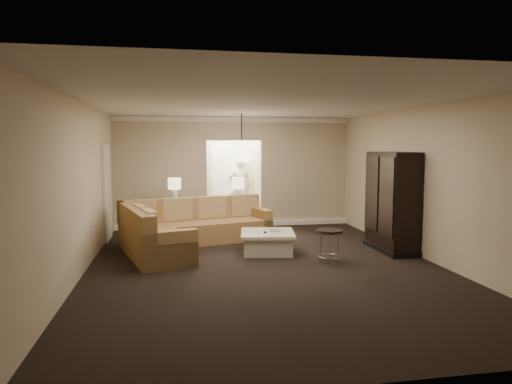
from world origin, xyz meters
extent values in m
plane|color=black|center=(0.00, 0.00, 0.00)|extent=(8.00, 8.00, 0.00)
cube|color=beige|center=(0.00, 4.00, 1.40)|extent=(6.00, 0.04, 2.80)
cube|color=beige|center=(0.00, -4.00, 1.40)|extent=(6.00, 0.04, 2.80)
cube|color=beige|center=(-3.00, 0.00, 1.40)|extent=(0.04, 8.00, 2.80)
cube|color=beige|center=(3.00, 0.00, 1.40)|extent=(0.04, 8.00, 2.80)
cube|color=silver|center=(0.00, 0.00, 2.80)|extent=(6.00, 8.00, 0.02)
cube|color=white|center=(0.00, 3.95, 2.73)|extent=(6.00, 0.10, 0.12)
cube|color=white|center=(0.00, 3.95, 0.06)|extent=(6.00, 0.10, 0.12)
cube|color=silver|center=(-2.97, 2.80, 1.05)|extent=(0.05, 0.90, 2.10)
cube|color=silver|center=(0.00, 5.00, 0.00)|extent=(1.40, 2.00, 0.01)
cube|color=beige|center=(-0.70, 5.00, 1.40)|extent=(0.04, 2.00, 2.80)
cube|color=beige|center=(0.70, 5.00, 1.40)|extent=(0.04, 2.00, 2.80)
cube|color=beige|center=(0.00, 6.00, 1.40)|extent=(1.40, 0.04, 2.80)
cube|color=silver|center=(0.00, 5.97, 1.05)|extent=(0.90, 0.05, 2.10)
cube|color=brown|center=(-1.04, 2.20, 0.22)|extent=(3.32, 1.77, 0.44)
cube|color=brown|center=(-1.79, 0.73, 0.22)|extent=(1.31, 1.68, 0.44)
cube|color=brown|center=(-1.13, 2.54, 0.69)|extent=(3.13, 1.09, 0.49)
cube|color=brown|center=(-2.26, 1.15, 0.69)|extent=(0.92, 2.52, 0.49)
cube|color=brown|center=(0.39, 2.60, 0.33)|extent=(0.46, 0.97, 0.66)
cube|color=brown|center=(-1.62, 0.12, 0.33)|extent=(0.97, 0.46, 0.66)
cube|color=#A18856|center=(-2.24, 2.18, 0.71)|extent=(0.68, 0.34, 0.49)
cube|color=#A18856|center=(-1.48, 2.39, 0.71)|extent=(0.68, 0.34, 0.49)
cube|color=#A18856|center=(-0.71, 2.60, 0.71)|extent=(0.68, 0.34, 0.49)
cube|color=#A18856|center=(0.06, 2.81, 0.71)|extent=(0.68, 0.34, 0.49)
cube|color=#A18856|center=(-2.17, 1.28, 0.71)|extent=(0.33, 0.66, 0.49)
cube|color=#A18856|center=(-1.97, 0.57, 0.71)|extent=(0.33, 0.66, 0.49)
cube|color=silver|center=(0.25, 1.00, 0.17)|extent=(1.05, 1.05, 0.35)
cube|color=silver|center=(0.25, 1.00, 0.38)|extent=(1.17, 1.17, 0.06)
cube|color=black|center=(0.19, 0.96, 0.42)|extent=(0.08, 0.17, 0.02)
cube|color=#BDAEA5|center=(0.42, 1.13, 0.41)|extent=(0.27, 0.34, 0.01)
cube|color=black|center=(-0.77, 3.20, 0.72)|extent=(1.97, 0.63, 0.05)
cube|color=black|center=(-1.64, 3.29, 0.35)|extent=(0.11, 0.40, 0.70)
cube|color=black|center=(0.11, 3.11, 0.35)|extent=(0.11, 0.40, 0.70)
cube|color=black|center=(-0.77, 3.20, 0.11)|extent=(1.88, 0.58, 0.04)
cube|color=black|center=(2.70, 0.74, 0.98)|extent=(0.54, 1.30, 1.96)
cube|color=black|center=(2.42, 0.41, 1.12)|extent=(0.03, 0.58, 1.49)
cube|color=black|center=(2.42, 1.06, 1.12)|extent=(0.03, 0.58, 1.49)
cube|color=black|center=(2.70, 0.74, 0.05)|extent=(0.58, 1.36, 0.09)
cylinder|color=black|center=(1.18, 0.06, 0.57)|extent=(0.47, 0.47, 0.04)
torus|color=silver|center=(1.18, 0.06, 0.11)|extent=(0.39, 0.39, 0.03)
cylinder|color=silver|center=(1.36, 0.10, 0.28)|extent=(0.03, 0.03, 0.56)
cylinder|color=silver|center=(1.06, 0.20, 0.28)|extent=(0.03, 0.03, 0.56)
cylinder|color=silver|center=(1.13, -0.11, 0.28)|extent=(0.03, 0.03, 0.56)
cylinder|color=white|center=(-1.51, 3.27, 0.90)|extent=(0.14, 0.14, 0.31)
cylinder|color=#FFE9BF|center=(-1.51, 3.27, 1.19)|extent=(0.30, 0.30, 0.26)
cylinder|color=white|center=(-0.02, 3.13, 0.90)|extent=(0.14, 0.14, 0.31)
cylinder|color=#FFE9BF|center=(-0.02, 3.13, 1.19)|extent=(0.30, 0.30, 0.26)
cylinder|color=black|center=(0.00, 2.70, 2.50)|extent=(0.02, 0.02, 0.60)
cube|color=#FFE8C6|center=(0.00, 2.70, 1.95)|extent=(0.38, 0.38, 0.48)
imported|color=#ECE3C8|center=(0.32, 5.27, 0.98)|extent=(0.71, 0.48, 1.96)
camera|label=1|loc=(-1.52, -7.55, 2.08)|focal=32.00mm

